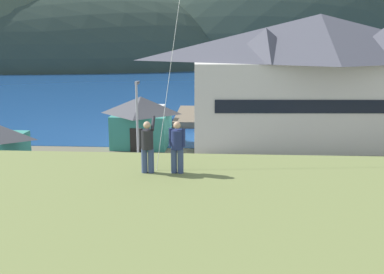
% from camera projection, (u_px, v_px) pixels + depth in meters
% --- Properties ---
extents(ground_plane, '(600.00, 600.00, 0.00)m').
position_uv_depth(ground_plane, '(153.00, 236.00, 24.15)').
color(ground_plane, '#66604C').
extents(parking_lot_pad, '(40.00, 20.00, 0.10)m').
position_uv_depth(parking_lot_pad, '(164.00, 200.00, 29.00)').
color(parking_lot_pad, gray).
rests_on(parking_lot_pad, ground).
extents(bay_water, '(360.00, 84.00, 0.03)m').
position_uv_depth(bay_water, '(201.00, 88.00, 82.45)').
color(bay_water, navy).
rests_on(bay_water, ground).
extents(far_hill_center_saddle, '(106.39, 44.88, 63.37)m').
position_uv_depth(far_hill_center_saddle, '(292.00, 64.00, 134.65)').
color(far_hill_center_saddle, '#2D3D33').
rests_on(far_hill_center_saddle, ground).
extents(harbor_lodge, '(23.80, 11.10, 11.55)m').
position_uv_depth(harbor_lodge, '(317.00, 76.00, 42.08)').
color(harbor_lodge, beige).
rests_on(harbor_lodge, ground).
extents(storage_shed_waterside, '(5.41, 4.99, 4.46)m').
position_uv_depth(storage_shed_waterside, '(141.00, 120.00, 42.02)').
color(storage_shed_waterside, '#338475').
rests_on(storage_shed_waterside, ground).
extents(wharf_dock, '(3.20, 10.58, 0.70)m').
position_uv_depth(wharf_dock, '(191.00, 116.00, 54.65)').
color(wharf_dock, '#70604C').
rests_on(wharf_dock, ground).
extents(moored_boat_wharfside, '(2.03, 6.13, 2.16)m').
position_uv_depth(moored_boat_wharfside, '(159.00, 118.00, 51.72)').
color(moored_boat_wharfside, '#A8A399').
rests_on(moored_boat_wharfside, ground).
extents(parked_car_mid_row_center, '(4.28, 2.22, 1.82)m').
position_uv_depth(parked_car_mid_row_center, '(354.00, 222.00, 23.29)').
color(parked_car_mid_row_center, '#9EA3A8').
rests_on(parked_car_mid_row_center, parking_lot_pad).
extents(parked_car_front_row_red, '(4.31, 2.27, 1.82)m').
position_uv_depth(parked_car_front_row_red, '(284.00, 177.00, 30.25)').
color(parked_car_front_row_red, '#236633').
rests_on(parked_car_front_row_red, parking_lot_pad).
extents(parked_car_back_row_left, '(4.35, 2.36, 1.82)m').
position_uv_depth(parked_car_back_row_left, '(30.00, 180.00, 29.61)').
color(parked_car_back_row_left, '#9EA3A8').
rests_on(parked_car_back_row_left, parking_lot_pad).
extents(parked_car_mid_row_far, '(4.29, 2.23, 1.82)m').
position_uv_depth(parked_car_mid_row_far, '(25.00, 217.00, 23.86)').
color(parked_car_mid_row_far, navy).
rests_on(parked_car_mid_row_far, parking_lot_pad).
extents(parked_car_lone_by_shed, '(4.29, 2.24, 1.82)m').
position_uv_depth(parked_car_lone_by_shed, '(214.00, 207.00, 25.28)').
color(parked_car_lone_by_shed, '#9EA3A8').
rests_on(parked_car_lone_by_shed, parking_lot_pad).
extents(parking_light_pole, '(0.24, 0.78, 6.60)m').
position_uv_depth(parking_light_pole, '(137.00, 121.00, 33.66)').
color(parking_light_pole, '#ADADB2').
rests_on(parking_light_pole, parking_lot_pad).
extents(person_kite_flyer, '(0.51, 0.66, 1.86)m').
position_uv_depth(person_kite_flyer, '(147.00, 145.00, 15.56)').
color(person_kite_flyer, '#384770').
rests_on(person_kite_flyer, grassy_hill_foreground).
extents(person_companion, '(0.55, 0.40, 1.74)m').
position_uv_depth(person_companion, '(177.00, 146.00, 15.53)').
color(person_companion, '#384770').
rests_on(person_companion, grassy_hill_foreground).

